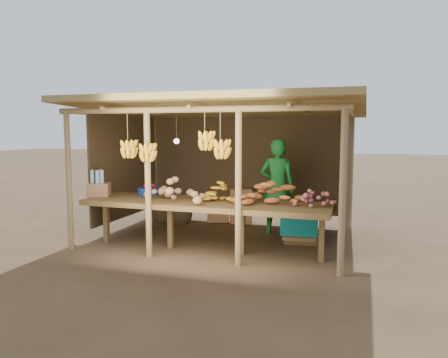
% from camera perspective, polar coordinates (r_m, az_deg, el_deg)
% --- Properties ---
extents(ground, '(60.00, 60.00, 0.00)m').
position_cam_1_polar(ground, '(7.88, 0.00, -7.61)').
color(ground, brown).
rests_on(ground, ground).
extents(stall_structure, '(4.70, 3.50, 2.43)m').
position_cam_1_polar(stall_structure, '(7.64, -0.34, 6.46)').
color(stall_structure, '#94774C').
rests_on(stall_structure, ground).
extents(counter, '(3.90, 1.05, 0.80)m').
position_cam_1_polar(counter, '(6.85, -2.48, -3.44)').
color(counter, brown).
rests_on(counter, ground).
extents(potato_heap, '(1.29, 1.03, 0.37)m').
position_cam_1_polar(potato_heap, '(6.90, -6.30, -1.31)').
color(potato_heap, tan).
rests_on(potato_heap, counter).
extents(sweet_potato_heap, '(1.22, 0.97, 0.36)m').
position_cam_1_polar(sweet_potato_heap, '(6.62, 6.02, -1.69)').
color(sweet_potato_heap, '#B0612D').
rests_on(sweet_potato_heap, counter).
extents(onion_heap, '(0.79, 0.48, 0.36)m').
position_cam_1_polar(onion_heap, '(6.49, 12.08, -1.98)').
color(onion_heap, '#AF555E').
rests_on(onion_heap, counter).
extents(banana_pile, '(0.61, 0.47, 0.34)m').
position_cam_1_polar(banana_pile, '(6.84, -0.49, -1.46)').
color(banana_pile, gold).
rests_on(banana_pile, counter).
extents(tomato_basin, '(0.36, 0.36, 0.19)m').
position_cam_1_polar(tomato_basin, '(7.63, -9.90, -1.45)').
color(tomato_basin, navy).
rests_on(tomato_basin, counter).
extents(bottle_box, '(0.43, 0.39, 0.45)m').
position_cam_1_polar(bottle_box, '(7.65, -16.04, -0.88)').
color(bottle_box, '#9F6C47').
rests_on(bottle_box, counter).
extents(vendor, '(0.66, 0.45, 1.76)m').
position_cam_1_polar(vendor, '(8.01, 6.98, -1.01)').
color(vendor, '#1A782D').
rests_on(vendor, ground).
extents(tarp_crate, '(0.67, 0.60, 0.74)m').
position_cam_1_polar(tarp_crate, '(7.60, 10.02, -5.90)').
color(tarp_crate, brown).
rests_on(tarp_crate, ground).
extents(carton_stack, '(1.02, 0.48, 0.71)m').
position_cam_1_polar(carton_stack, '(8.99, 1.21, -3.81)').
color(carton_stack, '#9F6C47').
rests_on(carton_stack, ground).
extents(burlap_sacks, '(0.88, 0.46, 0.62)m').
position_cam_1_polar(burlap_sacks, '(9.10, -6.84, -4.01)').
color(burlap_sacks, '#4D3C24').
rests_on(burlap_sacks, ground).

